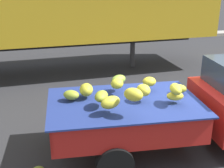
# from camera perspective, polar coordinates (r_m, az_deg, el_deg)

# --- Properties ---
(ground) EXTENTS (220.00, 220.00, 0.00)m
(ground) POSITION_cam_1_polar(r_m,az_deg,el_deg) (6.55, 12.03, -10.38)
(ground) COLOR #28282B
(curb_strip) EXTENTS (80.00, 0.80, 0.16)m
(curb_strip) POSITION_cam_1_polar(r_m,az_deg,el_deg) (15.65, -4.35, 8.42)
(curb_strip) COLOR gray
(curb_strip) RESTS_ON ground
(pickup_truck) EXTENTS (5.12, 2.20, 1.70)m
(pickup_truck) POSITION_cam_1_polar(r_m,az_deg,el_deg) (6.27, 20.30, -3.62)
(pickup_truck) COLOR #B21E19
(pickup_truck) RESTS_ON ground
(semi_trailer) EXTENTS (12.06, 2.91, 3.95)m
(semi_trailer) POSITION_cam_1_polar(r_m,az_deg,el_deg) (10.24, -14.48, 15.49)
(semi_trailer) COLOR gold
(semi_trailer) RESTS_ON ground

